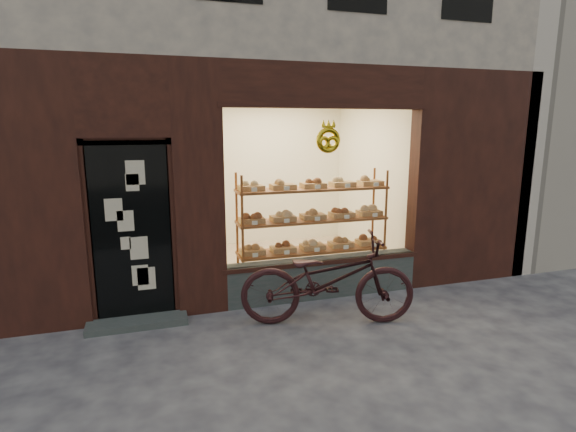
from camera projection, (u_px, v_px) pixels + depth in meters
name	position (u px, v px, depth m)	size (l,w,h in m)	color
ground	(362.00, 383.00, 4.15)	(90.00, 90.00, 0.00)	#2F3036
display_shelf	(313.00, 228.00, 6.49)	(2.20, 0.45, 1.70)	brown
bicycle	(328.00, 280.00, 5.31)	(0.72, 2.06, 1.08)	black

